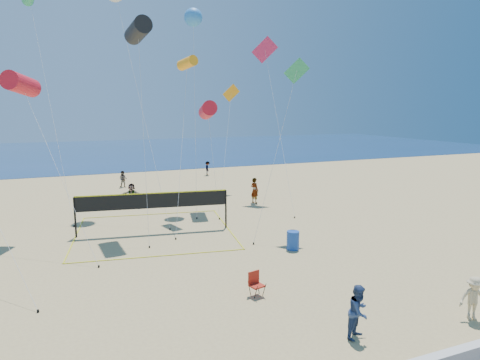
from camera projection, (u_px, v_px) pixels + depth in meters
name	position (u px, v px, depth m)	size (l,w,h in m)	color
ground	(256.00, 349.00, 12.57)	(120.00, 120.00, 0.00)	tan
ocean	(96.00, 152.00, 69.03)	(140.00, 50.00, 0.03)	navy
bystander_a	(359.00, 312.00, 13.08)	(0.82, 0.64, 1.69)	navy
bystander_b	(474.00, 298.00, 14.23)	(0.96, 0.55, 1.49)	tan
far_person_1	(132.00, 195.00, 30.44)	(1.59, 0.51, 1.71)	gray
far_person_2	(255.00, 190.00, 31.76)	(0.70, 0.46, 1.91)	gray
far_person_3	(123.00, 179.00, 38.16)	(0.71, 0.56, 1.47)	gray
far_person_4	(208.00, 168.00, 45.02)	(0.95, 0.55, 1.48)	gray
camp_chair	(255.00, 282.00, 16.09)	(0.59, 0.70, 1.02)	#A52112
trash_barrel	(293.00, 240.00, 21.37)	(0.62, 0.62, 0.93)	#18429E
volleyball_net	(153.00, 205.00, 24.16)	(9.78, 9.66, 2.30)	black
kite_0	(21.00, 84.00, 22.32)	(3.93, 7.73, 8.89)	red
kite_1	(138.00, 31.00, 23.81)	(1.25, 5.48, 11.93)	black
kite_2	(187.00, 63.00, 27.38)	(3.00, 6.50, 10.30)	#FF9D16
kite_4	(294.00, 82.00, 23.45)	(4.02, 2.14, 9.74)	#2E9F5D
kite_5	(266.00, 56.00, 32.78)	(2.38, 8.02, 12.47)	#C92654
kite_7	(193.00, 17.00, 29.97)	(2.24, 5.59, 13.92)	#2F82DD
kite_9	(231.00, 99.00, 35.88)	(3.84, 5.61, 9.03)	#FF9D16
kite_10	(208.00, 110.00, 29.17)	(1.44, 4.56, 7.51)	red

